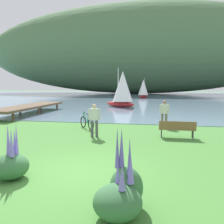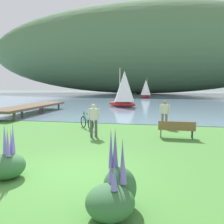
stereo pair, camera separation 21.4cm
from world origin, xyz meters
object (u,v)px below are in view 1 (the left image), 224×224
Objects in this scene: sailboat_far_off at (143,88)px; person_on_the_grass at (94,118)px; bicycle_leaning_near_bench at (87,122)px; park_bench_near_camera at (177,128)px; sailboat_toward_hillside at (122,89)px; person_at_shoreline at (164,112)px.

person_on_the_grass is at bearing -91.34° from sailboat_far_off.
park_bench_near_camera is at bearing -16.95° from bicycle_leaning_near_bench.
park_bench_near_camera is 4.22m from person_on_the_grass.
sailboat_toward_hillside reaches higher than bicycle_leaning_near_bench.
person_at_shoreline is at bearing -85.19° from sailboat_far_off.
bicycle_leaning_near_bench is 14.00m from sailboat_toward_hillside.
person_at_shoreline is at bearing 42.64° from person_on_the_grass.
person_on_the_grass reaches higher than bicycle_leaning_near_bench.
sailboat_toward_hillside is 20.70m from sailboat_far_off.
bicycle_leaning_near_bench is 0.33× the size of sailboat_far_off.
park_bench_near_camera is 1.06× the size of person_on_the_grass.
person_at_shoreline reaches higher than park_bench_near_camera.
bicycle_leaning_near_bench reaches higher than park_bench_near_camera.
sailboat_far_off is (1.56, 20.64, -0.28)m from sailboat_toward_hillside.
person_on_the_grass is at bearing -87.46° from sailboat_toward_hillside.
person_on_the_grass reaches higher than park_bench_near_camera.
sailboat_far_off is (-3.31, 36.09, 1.44)m from park_bench_near_camera.
sailboat_toward_hillside reaches higher than person_at_shoreline.
bicycle_leaning_near_bench is 0.79× the size of person_at_shoreline.
sailboat_toward_hillside is (-4.36, 12.57, 1.26)m from person_at_shoreline.
sailboat_far_off is at bearing 94.81° from person_at_shoreline.
sailboat_far_off is (-2.79, 33.21, 0.99)m from person_at_shoreline.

